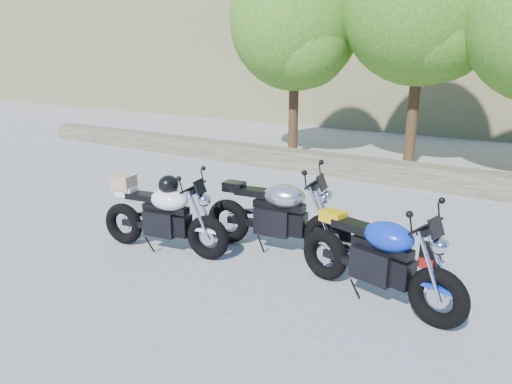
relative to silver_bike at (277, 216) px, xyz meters
The scene contains 8 objects.
ground 1.16m from the silver_bike, 136.98° to the right, with size 90.00×90.00×0.00m, color gray.
stone_wall 4.87m from the silver_bike, 98.84° to the left, with size 22.00×0.55×0.50m, color #4B3F32.
tree_decid_left 7.80m from the silver_bike, 116.00° to the left, with size 3.67×3.67×5.62m.
tree_decid_mid 7.68m from the silver_bike, 88.67° to the left, with size 4.08×4.08×6.24m.
silver_bike is the anchor object (origin of this frame).
white_bike 1.64m from the silver_bike, 147.96° to the right, with size 2.09×0.69×1.16m.
blue_bike 1.80m from the silver_bike, 19.66° to the right, with size 2.13×0.82×1.09m.
backpack 2.15m from the silver_bike, 18.59° to the left, with size 0.26×0.24×0.33m.
Camera 1 is at (3.86, -4.67, 2.69)m, focal length 32.00 mm.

